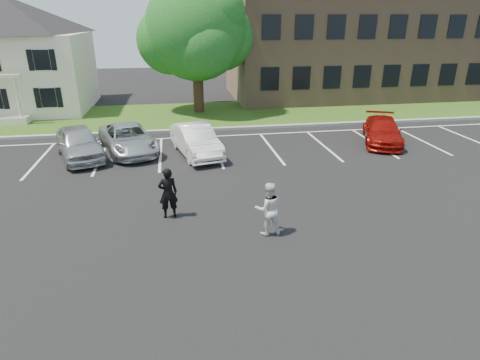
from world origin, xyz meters
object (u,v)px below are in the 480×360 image
object	(u,v)px
house	(9,55)
man_white_shirt	(268,209)
car_silver_west	(79,143)
car_silver_minivan	(128,139)
office_building	(364,44)
car_white_sedan	(196,140)
car_red_compact	(382,131)
tree	(197,32)
man_black_suit	(168,193)

from	to	relation	value
house	man_white_shirt	xyz separation A→B (m)	(13.63, -20.43, -2.98)
man_white_shirt	car_silver_west	size ratio (longest dim) A/B	0.39
car_silver_minivan	house	bearing A→B (deg)	109.56
car_silver_west	office_building	bearing A→B (deg)	14.10
house	car_white_sedan	world-z (taller)	house
car_white_sedan	car_red_compact	xyz separation A→B (m)	(9.87, 0.39, -0.08)
office_building	tree	distance (m)	15.08
car_silver_minivan	car_white_sedan	distance (m)	3.43
tree	man_white_shirt	size ratio (longest dim) A/B	5.19
office_building	car_red_compact	world-z (taller)	office_building
car_silver_minivan	car_silver_west	bearing A→B (deg)	177.73
man_black_suit	car_red_compact	distance (m)	13.12
house	car_silver_minivan	world-z (taller)	house
house	man_black_suit	bearing A→B (deg)	-60.51
car_silver_west	car_silver_minivan	distance (m)	2.29
car_silver_minivan	car_white_sedan	size ratio (longest dim) A/B	1.09
man_black_suit	car_red_compact	world-z (taller)	man_black_suit
man_white_shirt	man_black_suit	bearing A→B (deg)	-30.65
house	car_red_compact	size ratio (longest dim) A/B	2.32
tree	car_silver_west	world-z (taller)	tree
man_black_suit	car_white_sedan	size ratio (longest dim) A/B	0.40
car_white_sedan	man_white_shirt	bearing A→B (deg)	-91.42
office_building	car_white_sedan	xyz separation A→B (m)	(-15.05, -14.37, -3.44)
man_black_suit	man_white_shirt	bearing A→B (deg)	142.69
man_white_shirt	car_silver_west	xyz separation A→B (m)	(-7.16, 8.48, -0.10)
tree	house	bearing A→B (deg)	166.93
house	car_white_sedan	bearing A→B (deg)	-45.94
man_black_suit	car_white_sedan	world-z (taller)	man_black_suit
car_white_sedan	office_building	bearing A→B (deg)	30.52
car_white_sedan	car_red_compact	distance (m)	9.88
car_red_compact	car_silver_west	bearing A→B (deg)	-158.03
office_building	car_white_sedan	distance (m)	21.09
house	car_silver_minivan	xyz separation A→B (m)	(8.67, -11.33, -3.16)
tree	car_red_compact	world-z (taller)	tree
office_building	car_white_sedan	bearing A→B (deg)	-136.33
car_red_compact	man_white_shirt	bearing A→B (deg)	-112.04
tree	car_white_sedan	xyz separation A→B (m)	(-0.88, -9.37, -4.63)
tree	man_white_shirt	world-z (taller)	tree
office_building	car_white_sedan	size ratio (longest dim) A/B	5.11
tree	car_white_sedan	world-z (taller)	tree
office_building	car_silver_minivan	distance (m)	22.94
car_white_sedan	man_black_suit	bearing A→B (deg)	-114.75
tree	car_red_compact	distance (m)	13.55
man_black_suit	car_white_sedan	bearing A→B (deg)	-110.26
car_red_compact	office_building	bearing A→B (deg)	91.68
car_red_compact	tree	bearing A→B (deg)	157.07
house	man_white_shirt	size ratio (longest dim) A/B	6.07
office_building	man_black_suit	xyz separation A→B (m)	(-16.37, -20.81, -3.29)
car_red_compact	man_black_suit	bearing A→B (deg)	-126.60
man_black_suit	car_white_sedan	xyz separation A→B (m)	(1.32, 6.44, -0.15)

